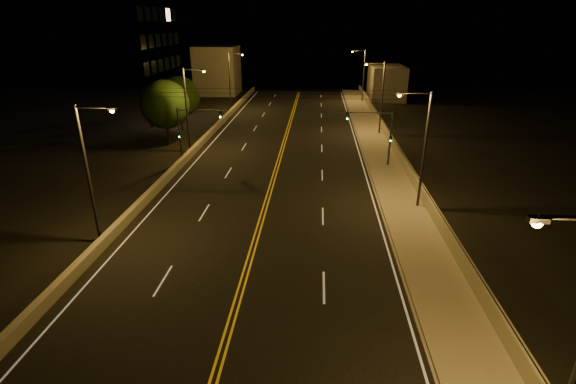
# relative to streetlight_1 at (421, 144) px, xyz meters

# --- Properties ---
(road) EXTENTS (18.00, 120.00, 0.02)m
(road) POSITION_rel_streetlight_1_xyz_m (-11.52, -1.35, -5.20)
(road) COLOR black
(road) RESTS_ON ground
(sidewalk) EXTENTS (3.60, 120.00, 0.30)m
(sidewalk) POSITION_rel_streetlight_1_xyz_m (-0.72, -1.35, -5.06)
(sidewalk) COLOR gray
(sidewalk) RESTS_ON ground
(curb) EXTENTS (0.14, 120.00, 0.15)m
(curb) POSITION_rel_streetlight_1_xyz_m (-2.59, -1.35, -5.13)
(curb) COLOR gray
(curb) RESTS_ON ground
(parapet_wall) EXTENTS (0.30, 120.00, 1.00)m
(parapet_wall) POSITION_rel_streetlight_1_xyz_m (0.93, -1.35, -4.41)
(parapet_wall) COLOR gray
(parapet_wall) RESTS_ON sidewalk
(jersey_barrier) EXTENTS (0.45, 120.00, 0.73)m
(jersey_barrier) POSITION_rel_streetlight_1_xyz_m (-21.12, -1.35, -4.84)
(jersey_barrier) COLOR gray
(jersey_barrier) RESTS_ON ground
(distant_building_right) EXTENTS (6.00, 10.00, 5.95)m
(distant_building_right) POSITION_rel_streetlight_1_xyz_m (4.98, 50.28, -2.23)
(distant_building_right) COLOR slate
(distant_building_right) RESTS_ON ground
(distant_building_left) EXTENTS (8.00, 8.00, 9.09)m
(distant_building_left) POSITION_rel_streetlight_1_xyz_m (-27.52, 53.83, -0.66)
(distant_building_left) COLOR slate
(distant_building_left) RESTS_ON ground
(parapet_rail) EXTENTS (0.06, 120.00, 0.06)m
(parapet_rail) POSITION_rel_streetlight_1_xyz_m (0.93, -1.35, -3.88)
(parapet_rail) COLOR black
(parapet_rail) RESTS_ON parapet_wall
(lane_markings) EXTENTS (17.32, 116.00, 0.00)m
(lane_markings) POSITION_rel_streetlight_1_xyz_m (-11.52, -1.42, -5.18)
(lane_markings) COLOR silver
(lane_markings) RESTS_ON road
(streetlight_1) EXTENTS (2.55, 0.28, 9.00)m
(streetlight_1) POSITION_rel_streetlight_1_xyz_m (0.00, 0.00, 0.00)
(streetlight_1) COLOR #2D2D33
(streetlight_1) RESTS_ON ground
(streetlight_2) EXTENTS (2.55, 0.28, 9.00)m
(streetlight_2) POSITION_rel_streetlight_1_xyz_m (0.00, 22.63, 0.00)
(streetlight_2) COLOR #2D2D33
(streetlight_2) RESTS_ON ground
(streetlight_3) EXTENTS (2.55, 0.28, 9.00)m
(streetlight_3) POSITION_rel_streetlight_1_xyz_m (0.00, 45.82, 0.00)
(streetlight_3) COLOR #2D2D33
(streetlight_3) RESTS_ON ground
(streetlight_4) EXTENTS (2.55, 0.28, 9.00)m
(streetlight_4) POSITION_rel_streetlight_1_xyz_m (-21.44, -6.69, 0.00)
(streetlight_4) COLOR #2D2D33
(streetlight_4) RESTS_ON ground
(streetlight_5) EXTENTS (2.55, 0.28, 9.00)m
(streetlight_5) POSITION_rel_streetlight_1_xyz_m (-21.44, 14.01, 0.00)
(streetlight_5) COLOR #2D2D33
(streetlight_5) RESTS_ON ground
(streetlight_6) EXTENTS (2.55, 0.28, 9.00)m
(streetlight_6) POSITION_rel_streetlight_1_xyz_m (-21.44, 37.22, 0.00)
(streetlight_6) COLOR #2D2D33
(streetlight_6) RESTS_ON ground
(traffic_signal_right) EXTENTS (5.11, 0.31, 5.65)m
(traffic_signal_right) POSITION_rel_streetlight_1_xyz_m (-1.57, 9.80, -1.59)
(traffic_signal_right) COLOR #2D2D33
(traffic_signal_right) RESTS_ON ground
(traffic_signal_left) EXTENTS (5.11, 0.31, 5.65)m
(traffic_signal_left) POSITION_rel_streetlight_1_xyz_m (-20.27, 9.80, -1.59)
(traffic_signal_left) COLOR #2D2D33
(traffic_signal_left) RESTS_ON ground
(overhead_wires) EXTENTS (22.00, 0.03, 0.83)m
(overhead_wires) POSITION_rel_streetlight_1_xyz_m (-11.52, 8.15, 2.19)
(overhead_wires) COLOR black
(building_tower) EXTENTS (24.00, 15.00, 26.72)m
(building_tower) POSITION_rel_streetlight_1_xyz_m (-40.21, 26.39, 7.58)
(building_tower) COLOR slate
(building_tower) RESTS_ON ground
(tree_0) EXTENTS (5.51, 5.51, 7.47)m
(tree_0) POSITION_rel_streetlight_1_xyz_m (-25.00, 16.53, -0.50)
(tree_0) COLOR black
(tree_0) RESTS_ON ground
(tree_1) EXTENTS (5.18, 5.18, 7.02)m
(tree_1) POSITION_rel_streetlight_1_xyz_m (-25.56, 23.56, -0.79)
(tree_1) COLOR black
(tree_1) RESTS_ON ground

